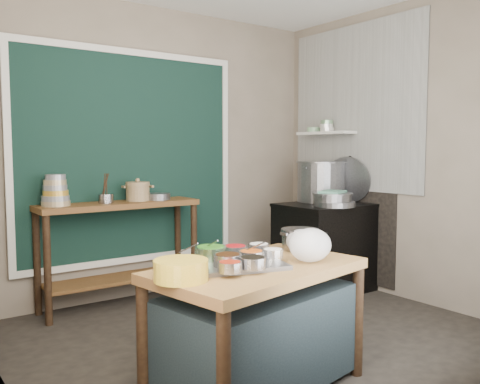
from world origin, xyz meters
TOP-DOWN VIEW (x-y plane):
  - floor at (0.00, 0.00)m, footprint 3.50×3.00m
  - back_wall at (0.00, 1.51)m, footprint 3.50×0.02m
  - left_wall at (-1.76, 0.00)m, footprint 0.02×3.00m
  - right_wall at (1.76, 0.00)m, footprint 0.02×3.00m
  - curtain_panel at (-0.35, 1.47)m, footprint 2.10×0.02m
  - curtain_frame at (-0.35, 1.46)m, footprint 2.22×0.03m
  - tile_panel at (1.74, 0.55)m, footprint 0.02×1.70m
  - soot_patch at (1.74, 0.65)m, footprint 0.01×1.30m
  - wall_shelf at (1.63, 0.85)m, footprint 0.22×0.70m
  - prep_table at (-0.55, -0.75)m, footprint 1.36×0.92m
  - back_counter at (-0.55, 1.28)m, footprint 1.45×0.40m
  - stove_block at (1.35, 0.55)m, footprint 0.90×0.68m
  - stove_top at (1.35, 0.55)m, footprint 0.92×0.69m
  - condiment_tray at (-0.68, -0.70)m, footprint 0.65×0.53m
  - condiment_bowls at (-0.65, -0.69)m, footprint 0.56×0.50m
  - yellow_basin at (-1.08, -0.79)m, footprint 0.35×0.35m
  - saucepan at (-0.03, -0.55)m, footprint 0.26×0.26m
  - plastic_bag_a at (-0.24, -0.86)m, footprint 0.31×0.28m
  - plastic_bag_b at (-0.08, -0.61)m, footprint 0.25×0.23m
  - bowl_stack at (-1.10, 1.29)m, footprint 0.24×0.24m
  - utensil_cup at (-0.68, 1.26)m, footprint 0.16×0.16m
  - ceramic_crock at (-0.36, 1.28)m, footprint 0.30×0.30m
  - wide_bowl at (-0.17, 1.27)m, footprint 0.29×0.29m
  - stock_pot at (1.45, 0.73)m, footprint 0.59×0.59m
  - pot_lid at (1.63, 0.52)m, footprint 0.25×0.50m
  - steamer at (1.24, 0.37)m, footprint 0.46×0.46m
  - green_cloth at (1.24, 0.37)m, footprint 0.32×0.29m
  - shallow_pan at (1.22, 0.31)m, footprint 0.40×0.40m
  - shelf_bowl_stack at (1.63, 0.84)m, footprint 0.15×0.15m
  - shelf_bowl_green at (1.63, 1.04)m, footprint 0.15×0.15m

SIDE VIEW (x-z plane):
  - floor at x=0.00m, z-range -0.02..0.00m
  - prep_table at x=-0.55m, z-range 0.00..0.75m
  - stove_block at x=1.35m, z-range 0.00..0.85m
  - back_counter at x=-0.55m, z-range 0.00..0.95m
  - soot_patch at x=1.74m, z-range 0.05..1.35m
  - condiment_tray at x=-0.68m, z-range 0.75..0.78m
  - yellow_basin at x=-1.08m, z-range 0.75..0.86m
  - condiment_bowls at x=-0.65m, z-range 0.77..0.84m
  - saucepan at x=-0.03m, z-range 0.75..0.89m
  - plastic_bag_b at x=-0.08m, z-range 0.75..0.90m
  - plastic_bag_a at x=-0.24m, z-range 0.75..0.95m
  - stove_top at x=1.35m, z-range 0.85..0.88m
  - shallow_pan at x=1.22m, z-range 0.88..0.93m
  - steamer at x=1.24m, z-range 0.88..1.01m
  - wide_bowl at x=-0.17m, z-range 0.95..1.01m
  - utensil_cup at x=-0.68m, z-range 0.95..1.03m
  - green_cloth at x=1.24m, z-range 1.01..1.03m
  - ceramic_crock at x=-0.36m, z-range 0.95..1.11m
  - bowl_stack at x=-1.10m, z-range 0.93..1.20m
  - stock_pot at x=1.45m, z-range 0.88..1.30m
  - pot_lid at x=1.63m, z-range 0.88..1.35m
  - curtain_panel at x=-0.35m, z-range 0.40..2.30m
  - curtain_frame at x=-0.35m, z-range 0.34..2.36m
  - back_wall at x=0.00m, z-range 0.00..2.80m
  - left_wall at x=-1.76m, z-range 0.00..2.80m
  - right_wall at x=1.76m, z-range 0.00..2.80m
  - wall_shelf at x=1.63m, z-range 1.59..1.61m
  - shelf_bowl_green at x=1.63m, z-range 1.61..1.67m
  - shelf_bowl_stack at x=1.63m, z-range 1.61..1.73m
  - tile_panel at x=1.74m, z-range 1.00..2.70m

